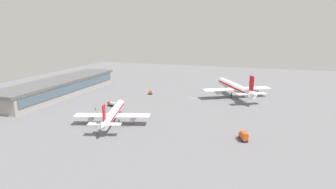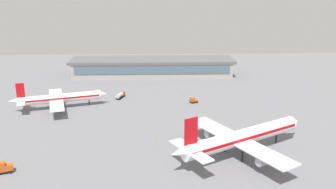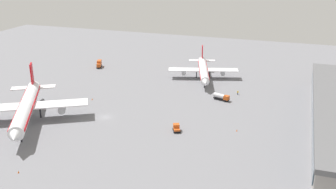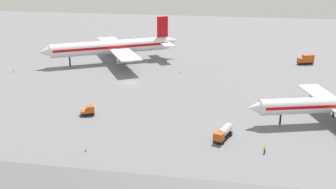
{
  "view_description": "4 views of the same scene",
  "coord_description": "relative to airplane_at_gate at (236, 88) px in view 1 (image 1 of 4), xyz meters",
  "views": [
    {
      "loc": [
        155.91,
        36.75,
        39.53
      ],
      "look_at": [
        15.15,
        -9.71,
        5.03
      ],
      "focal_mm": 30.82,
      "sensor_mm": 36.0,
      "label": 1
    },
    {
      "loc": [
        12.95,
        118.13,
        48.12
      ],
      "look_at": [
        8.42,
        -20.8,
        5.71
      ],
      "focal_mm": 37.71,
      "sensor_mm": 36.0,
      "label": 2
    },
    {
      "loc": [
        -111.72,
        -61.4,
        54.32
      ],
      "look_at": [
        22.39,
        -15.33,
        2.46
      ],
      "focal_mm": 42.04,
      "sensor_mm": 36.0,
      "label": 3
    },
    {
      "loc": [
        31.71,
        -112.37,
        36.25
      ],
      "look_at": [
        14.59,
        -15.92,
        2.53
      ],
      "focal_mm": 43.47,
      "sensor_mm": 36.0,
      "label": 4
    }
  ],
  "objects": [
    {
      "name": "airplane_taxiing",
      "position": [
        65.18,
        -44.29,
        -1.22
      ],
      "size": [
        38.39,
        31.44,
        11.94
      ],
      "rotation": [
        0.0,
        0.0,
        3.43
      ],
      "color": "white",
      "rests_on": "ground"
    },
    {
      "name": "ground_crew_worker",
      "position": [
        49.66,
        -62.52,
        -4.71
      ],
      "size": [
        0.45,
        0.57,
        1.67
      ],
      "rotation": [
        0.0,
        0.0,
        0.2
      ],
      "color": "#1E2338",
      "rests_on": "ground"
    },
    {
      "name": "safety_cone_mid_apron",
      "position": [
        15.41,
        -67.99,
        -5.26
      ],
      "size": [
        0.44,
        0.44,
        0.6
      ],
      "primitive_type": "cone",
      "color": "#EA590C",
      "rests_on": "ground"
    },
    {
      "name": "safety_cone_near_gate",
      "position": [
        -28.3,
        -18.47,
        -5.26
      ],
      "size": [
        0.44,
        0.44,
        0.6
      ],
      "primitive_type": "cone",
      "color": "#EA590C",
      "rests_on": "ground"
    },
    {
      "name": "safety_cone_far_side",
      "position": [
        25.43,
        -10.09,
        -5.26
      ],
      "size": [
        0.44,
        0.44,
        0.6
      ],
      "primitive_type": "cone",
      "color": "#EA590C",
      "rests_on": "ground"
    },
    {
      "name": "airplane_at_gate",
      "position": [
        0.0,
        0.0,
        0.0
      ],
      "size": [
        45.51,
        38.08,
        15.3
      ],
      "rotation": [
        0.0,
        0.0,
        3.66
      ],
      "color": "white",
      "rests_on": "ground"
    },
    {
      "name": "ground",
      "position": [
        11.93,
        -22.82,
        -5.56
      ],
      "size": [
        288.0,
        288.0,
        0.0
      ],
      "primitive_type": "plane",
      "color": "slate"
    },
    {
      "name": "catering_truck",
      "position": [
        67.05,
        9.24,
        -3.87
      ],
      "size": [
        5.91,
        3.8,
        3.3
      ],
      "rotation": [
        0.0,
        0.0,
        3.51
      ],
      "color": "black",
      "rests_on": "ground"
    },
    {
      "name": "baggage_tug",
      "position": [
        9.21,
        -49.62,
        -4.41
      ],
      "size": [
        3.7,
        3.29,
        2.3
      ],
      "rotation": [
        0.0,
        0.0,
        0.44
      ],
      "color": "black",
      "rests_on": "ground"
    },
    {
      "name": "terminal_building",
      "position": [
        27.25,
        -100.76,
        -0.75
      ],
      "size": [
        91.3,
        21.16,
        9.45
      ],
      "color": "#9E9993",
      "rests_on": "ground"
    },
    {
      "name": "fuel_truck",
      "position": [
        41.44,
        -57.51,
        -4.17
      ],
      "size": [
        3.88,
        6.57,
        2.5
      ],
      "rotation": [
        0.0,
        0.0,
        4.37
      ],
      "color": "black",
      "rests_on": "ground"
    }
  ]
}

